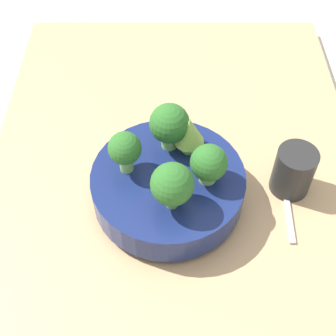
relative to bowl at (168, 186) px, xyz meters
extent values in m
plane|color=beige|center=(-0.04, -0.01, -0.08)|extent=(6.00, 6.00, 0.00)
cube|color=tan|center=(-0.04, -0.01, -0.06)|extent=(1.18, 0.71, 0.04)
cylinder|color=navy|center=(0.00, 0.00, -0.03)|extent=(0.12, 0.12, 0.01)
cylinder|color=navy|center=(0.00, 0.00, 0.00)|extent=(0.26, 0.26, 0.06)
cylinder|color=#7AB256|center=(0.01, 0.07, 0.05)|extent=(0.02, 0.02, 0.03)
sphere|color=#286023|center=(0.01, 0.07, 0.08)|extent=(0.06, 0.06, 0.06)
cylinder|color=#7AB256|center=(-0.01, -0.07, 0.04)|extent=(0.03, 0.03, 0.02)
sphere|color=#286023|center=(-0.01, -0.07, 0.07)|extent=(0.06, 0.06, 0.06)
cylinder|color=#7AB256|center=(0.06, -0.04, 0.04)|extent=(0.03, 0.03, 0.02)
cone|color=#84AD47|center=(0.06, -0.04, 0.08)|extent=(0.05, 0.05, 0.05)
cylinder|color=#609347|center=(-0.06, -0.01, 0.05)|extent=(0.02, 0.02, 0.03)
sphere|color=#286023|center=(-0.06, -0.01, 0.08)|extent=(0.07, 0.07, 0.07)
cylinder|color=#7AB256|center=(0.07, 0.00, 0.05)|extent=(0.03, 0.03, 0.03)
sphere|color=#286023|center=(0.07, 0.00, 0.09)|extent=(0.07, 0.07, 0.07)
cylinder|color=black|center=(0.03, -0.22, 0.00)|extent=(0.07, 0.07, 0.09)
cube|color=#B2B2B7|center=(0.00, -0.21, -0.04)|extent=(0.18, 0.02, 0.01)
camera|label=1|loc=(-0.48, 0.00, 0.65)|focal=50.00mm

